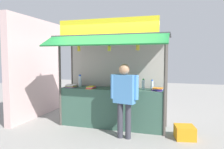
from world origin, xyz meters
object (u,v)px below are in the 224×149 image
Objects in this scene: magazine_stack_far_right at (123,88)px; magazine_stack_rear_center at (91,87)px; banana_bunch_inner_right at (79,48)px; banana_bunch_leftmost at (138,47)px; water_bottle_left at (143,84)px; water_bottle_mid_right at (133,84)px; magazine_stack_mid_left at (71,86)px; water_bottle_front_right at (116,84)px; plastic_crate at (185,132)px; water_bottle_front_left at (80,81)px; vendor_person at (124,94)px; banana_bunch_inner_left at (109,48)px; water_bottle_right at (152,85)px; magazine_stack_back_left at (158,89)px.

magazine_stack_rear_center is at bearing -176.31° from magazine_stack_far_right.
banana_bunch_inner_right and banana_bunch_leftmost have the same top height.
banana_bunch_leftmost reaches higher than water_bottle_left.
magazine_stack_mid_left is at bearing -175.88° from water_bottle_mid_right.
plastic_crate is at bearing -13.73° from water_bottle_front_right.
water_bottle_mid_right is 0.79× the size of water_bottle_front_left.
banana_bunch_inner_left is at bearing -20.73° from vendor_person.
magazine_stack_rear_center is at bearing 168.96° from banana_bunch_leftmost.
water_bottle_left is 0.69m from water_bottle_front_right.
water_bottle_front_left is 1.34× the size of water_bottle_right.
banana_bunch_leftmost is 1.07m from vendor_person.
water_bottle_left is 0.65× the size of plastic_crate.
water_bottle_right is (0.45, 0.13, -0.01)m from water_bottle_mid_right.
water_bottle_left is 1.03× the size of banana_bunch_inner_left.
water_bottle_right is 0.59× the size of plastic_crate.
banana_bunch_inner_right is (-1.69, -0.54, 0.88)m from water_bottle_right.
magazine_stack_far_right is at bearing 145.13° from banana_bunch_leftmost.
banana_bunch_inner_right is (-1.24, -0.41, 0.87)m from water_bottle_mid_right.
magazine_stack_back_left is (1.03, -0.08, -0.08)m from water_bottle_front_right.
banana_bunch_inner_right and banana_bunch_inner_left have the same top height.
banana_bunch_inner_left and banana_bunch_leftmost have the same top height.
water_bottle_right is at bearing 131.29° from magazine_stack_back_left.
vendor_person is (0.98, -0.52, -0.03)m from magazine_stack_rear_center.
magazine_stack_rear_center is at bearing -5.66° from magazine_stack_mid_left.
plastic_crate is (1.02, 0.05, -1.83)m from banana_bunch_leftmost.
water_bottle_front_left is 1.17× the size of magazine_stack_back_left.
water_bottle_mid_right is at bearing 9.54° from magazine_stack_rear_center.
water_bottle_front_left is 1.00m from banana_bunch_inner_right.
banana_bunch_inner_left is (0.76, -0.00, -0.01)m from banana_bunch_inner_right.
water_bottle_front_left is at bearing 170.47° from plastic_crate.
magazine_stack_rear_center is 1.57m from banana_bunch_leftmost.
banana_bunch_leftmost is (-0.26, -0.54, 0.89)m from water_bottle_right.
water_bottle_right is 0.97m from vendor_person.
magazine_stack_rear_center is at bearing -31.81° from water_bottle_front_left.
magazine_stack_far_right is 1.08m from banana_bunch_leftmost.
banana_bunch_leftmost is 0.15× the size of vendor_person.
banana_bunch_leftmost is 2.09m from plastic_crate.
water_bottle_front_left is 1.33× the size of water_bottle_front_right.
water_bottle_front_left is 0.28m from magazine_stack_mid_left.
water_bottle_front_left is at bearing 162.99° from banana_bunch_leftmost.
magazine_stack_mid_left is (-1.85, -0.17, -0.09)m from water_bottle_left.
magazine_stack_back_left is at bearing 6.16° from magazine_stack_far_right.
vendor_person is at bearing -33.58° from banana_bunch_inner_left.
banana_bunch_leftmost is at bearing -97.55° from water_bottle_left.
banana_bunch_leftmost reaches higher than water_bottle_mid_right.
banana_bunch_leftmost reaches higher than vendor_person.
magazine_stack_rear_center is 0.78× the size of plastic_crate.
banana_bunch_inner_left reaches higher than magazine_stack_mid_left.
banana_bunch_leftmost is (-0.06, -0.46, 0.88)m from water_bottle_left.
magazine_stack_mid_left is 1.15× the size of banana_bunch_inner_right.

